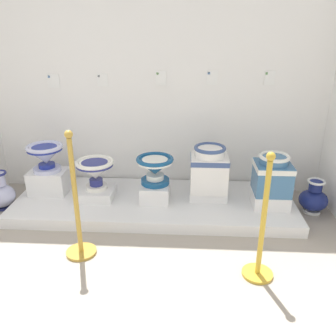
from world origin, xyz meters
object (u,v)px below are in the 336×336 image
at_px(antique_toilet_leftmost, 45,155).
at_px(plinth_block_pale_glazed, 208,193).
at_px(antique_toilet_pale_glazed, 209,168).
at_px(antique_toilet_tall_cobalt, 273,173).
at_px(antique_toilet_broad_patterned, 95,170).
at_px(info_placard_third, 161,78).
at_px(plinth_block_slender_white, 155,191).
at_px(info_placard_first, 53,81).
at_px(decorative_vase_companion, 1,193).
at_px(decorative_vase_spare, 313,199).
at_px(info_placard_fifth, 269,78).
at_px(stanchion_post_near_right, 261,240).
at_px(plinth_block_broad_patterned, 97,193).
at_px(plinth_block_tall_cobalt, 270,199).
at_px(info_placard_fourth, 212,77).
at_px(antique_toilet_slender_white, 155,167).
at_px(info_placard_second, 102,80).
at_px(stanchion_post_near_left, 78,219).
at_px(plinth_block_leftmost, 49,182).

distance_m(antique_toilet_leftmost, plinth_block_pale_glazed, 1.74).
bearing_deg(antique_toilet_pale_glazed, antique_toilet_tall_cobalt, -12.80).
relative_size(antique_toilet_broad_patterned, info_placard_third, 2.61).
height_order(plinth_block_slender_white, info_placard_first, info_placard_first).
bearing_deg(decorative_vase_companion, decorative_vase_spare, 2.04).
bearing_deg(antique_toilet_broad_patterned, plinth_block_pale_glazed, 3.02).
bearing_deg(info_placard_fifth, stanchion_post_near_right, -100.18).
height_order(plinth_block_broad_patterned, antique_toilet_broad_patterned, antique_toilet_broad_patterned).
xyz_separation_m(plinth_block_broad_patterned, decorative_vase_companion, (-0.98, -0.10, 0.01)).
relative_size(plinth_block_pale_glazed, info_placard_first, 2.63).
xyz_separation_m(plinth_block_tall_cobalt, info_placard_fourth, (-0.59, 0.60, 1.10)).
height_order(antique_toilet_slender_white, plinth_block_tall_cobalt, antique_toilet_slender_white).
height_order(plinth_block_broad_patterned, decorative_vase_companion, decorative_vase_companion).
xyz_separation_m(info_placard_second, info_placard_third, (0.63, 0.00, 0.03)).
distance_m(antique_toilet_leftmost, info_placard_fourth, 1.92).
xyz_separation_m(info_placard_first, stanchion_post_near_right, (2.02, -1.54, -0.92)).
height_order(info_placard_first, stanchion_post_near_right, info_placard_first).
relative_size(plinth_block_slender_white, decorative_vase_companion, 0.89).
bearing_deg(info_placard_second, stanchion_post_near_left, -87.97).
bearing_deg(antique_toilet_tall_cobalt, plinth_block_tall_cobalt, 0.00).
xyz_separation_m(antique_toilet_broad_patterned, info_placard_first, (-0.53, 0.52, 0.81)).
bearing_deg(plinth_block_pale_glazed, antique_toilet_tall_cobalt, -12.80).
bearing_deg(stanchion_post_near_right, antique_toilet_broad_patterned, 145.51).
distance_m(info_placard_first, info_placard_third, 1.17).
distance_m(decorative_vase_spare, stanchion_post_near_left, 2.33).
bearing_deg(antique_toilet_leftmost, info_placard_third, 20.16).
distance_m(info_placard_third, decorative_vase_companion, 2.05).
xyz_separation_m(antique_toilet_tall_cobalt, info_placard_fourth, (-0.59, 0.60, 0.83)).
bearing_deg(antique_toilet_leftmost, info_placard_first, 88.55).
height_order(antique_toilet_leftmost, stanchion_post_near_left, stanchion_post_near_left).
height_order(info_placard_third, decorative_vase_spare, info_placard_third).
xyz_separation_m(plinth_block_broad_patterned, plinth_block_tall_cobalt, (1.76, -0.08, 0.02)).
relative_size(antique_toilet_slender_white, antique_toilet_tall_cobalt, 0.96).
bearing_deg(decorative_vase_spare, info_placard_second, 167.17).
distance_m(plinth_block_pale_glazed, info_placard_fifth, 1.36).
relative_size(info_placard_fourth, stanchion_post_near_left, 0.14).
height_order(info_placard_first, decorative_vase_spare, info_placard_first).
bearing_deg(info_placard_first, plinth_block_leftmost, -91.45).
bearing_deg(info_placard_fifth, info_placard_second, -180.00).
distance_m(info_placard_third, stanchion_post_near_left, 1.74).
relative_size(antique_toilet_pale_glazed, decorative_vase_spare, 1.33).
bearing_deg(plinth_block_leftmost, antique_toilet_slender_white, -4.17).
bearing_deg(plinth_block_pale_glazed, stanchion_post_near_right, -72.97).
relative_size(plinth_block_slender_white, antique_toilet_tall_cobalt, 0.94).
bearing_deg(info_placard_third, info_placard_fourth, 0.00).
relative_size(antique_toilet_pale_glazed, stanchion_post_near_right, 0.47).
xyz_separation_m(antique_toilet_leftmost, info_placard_fourth, (1.71, 0.43, 0.74)).
xyz_separation_m(info_placard_third, info_placard_fourth, (0.54, 0.00, 0.01)).
height_order(plinth_block_broad_patterned, stanchion_post_near_left, stanchion_post_near_left).
bearing_deg(antique_toilet_tall_cobalt, decorative_vase_spare, 11.09).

